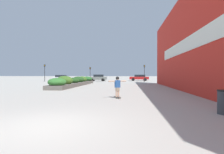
# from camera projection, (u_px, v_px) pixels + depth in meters

# --- Properties ---
(ground_plane) EXTENTS (300.00, 300.00, 0.00)m
(ground_plane) POSITION_uv_depth(u_px,v_px,m) (46.00, 126.00, 5.33)
(ground_plane) COLOR #ADA89E
(building_wall_right) EXTENTS (0.67, 32.09, 9.16)m
(building_wall_right) POSITION_uv_depth(u_px,v_px,m) (192.00, 39.00, 14.71)
(building_wall_right) COLOR red
(building_wall_right) RESTS_ON ground_plane
(planter_box) EXTENTS (2.07, 15.09, 1.41)m
(planter_box) POSITION_uv_depth(u_px,v_px,m) (75.00, 82.00, 24.52)
(planter_box) COLOR #605B54
(planter_box) RESTS_ON ground_plane
(skateboard) EXTENTS (0.53, 0.78, 0.10)m
(skateboard) POSITION_uv_depth(u_px,v_px,m) (117.00, 97.00, 11.59)
(skateboard) COLOR black
(skateboard) RESTS_ON ground_plane
(skateboarder) EXTENTS (1.17, 0.63, 1.35)m
(skateboarder) POSITION_uv_depth(u_px,v_px,m) (117.00, 84.00, 11.58)
(skateboarder) COLOR tan
(skateboarder) RESTS_ON skateboard
(trash_bin) EXTENTS (0.50, 0.50, 0.97)m
(trash_bin) POSITION_uv_depth(u_px,v_px,m) (224.00, 102.00, 6.93)
(trash_bin) COLOR #38383D
(trash_bin) RESTS_ON ground_plane
(car_leftmost) EXTENTS (4.06, 1.90, 1.56)m
(car_leftmost) POSITION_uv_depth(u_px,v_px,m) (98.00, 78.00, 41.36)
(car_leftmost) COLOR slate
(car_leftmost) RESTS_ON ground_plane
(car_center_left) EXTENTS (4.42, 1.89, 1.43)m
(car_center_left) POSITION_uv_depth(u_px,v_px,m) (61.00, 78.00, 44.77)
(car_center_left) COLOR silver
(car_center_left) RESTS_ON ground_plane
(car_center_right) EXTENTS (4.34, 1.85, 1.53)m
(car_center_right) POSITION_uv_depth(u_px,v_px,m) (185.00, 78.00, 42.26)
(car_center_right) COLOR silver
(car_center_right) RESTS_ON ground_plane
(car_rightmost) EXTENTS (4.72, 1.99, 1.52)m
(car_rightmost) POSITION_uv_depth(u_px,v_px,m) (139.00, 78.00, 43.29)
(car_rightmost) COLOR maroon
(car_rightmost) RESTS_ON ground_plane
(traffic_light_left) EXTENTS (0.28, 0.30, 3.16)m
(traffic_light_left) POSITION_uv_depth(u_px,v_px,m) (90.00, 72.00, 37.97)
(traffic_light_left) COLOR black
(traffic_light_left) RESTS_ON ground_plane
(traffic_light_right) EXTENTS (0.28, 0.30, 3.61)m
(traffic_light_right) POSITION_uv_depth(u_px,v_px,m) (144.00, 70.00, 37.20)
(traffic_light_right) COLOR black
(traffic_light_right) RESTS_ON ground_plane
(traffic_light_far_left) EXTENTS (0.28, 0.30, 3.80)m
(traffic_light_far_left) POSITION_uv_depth(u_px,v_px,m) (45.00, 70.00, 38.89)
(traffic_light_far_left) COLOR black
(traffic_light_far_left) RESTS_ON ground_plane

